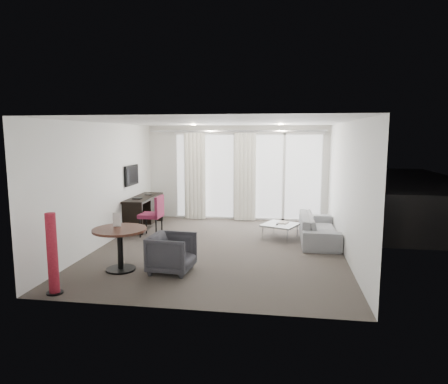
# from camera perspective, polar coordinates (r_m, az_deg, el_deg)

# --- Properties ---
(floor) EXTENTS (5.00, 6.00, 0.00)m
(floor) POSITION_cam_1_polar(r_m,az_deg,el_deg) (8.42, -0.61, -8.01)
(floor) COLOR #433C36
(floor) RESTS_ON ground
(ceiling) EXTENTS (5.00, 6.00, 0.00)m
(ceiling) POSITION_cam_1_polar(r_m,az_deg,el_deg) (8.09, -0.64, 9.97)
(ceiling) COLOR white
(ceiling) RESTS_ON ground
(wall_left) EXTENTS (0.00, 6.00, 2.60)m
(wall_left) POSITION_cam_1_polar(r_m,az_deg,el_deg) (8.90, -16.73, 1.07)
(wall_left) COLOR silver
(wall_left) RESTS_ON ground
(wall_right) EXTENTS (0.00, 6.00, 2.60)m
(wall_right) POSITION_cam_1_polar(r_m,az_deg,el_deg) (8.15, 17.02, 0.43)
(wall_right) COLOR silver
(wall_right) RESTS_ON ground
(wall_front) EXTENTS (5.00, 0.00, 2.60)m
(wall_front) POSITION_cam_1_polar(r_m,az_deg,el_deg) (5.25, -5.81, -3.35)
(wall_front) COLOR silver
(wall_front) RESTS_ON ground
(window_panel) EXTENTS (4.00, 0.02, 2.38)m
(window_panel) POSITION_cam_1_polar(r_m,az_deg,el_deg) (11.08, 3.36, 2.21)
(window_panel) COLOR white
(window_panel) RESTS_ON ground
(window_frame) EXTENTS (4.10, 0.06, 2.44)m
(window_frame) POSITION_cam_1_polar(r_m,az_deg,el_deg) (11.06, 3.35, 2.20)
(window_frame) COLOR white
(window_frame) RESTS_ON ground
(curtain_left) EXTENTS (0.60, 0.20, 2.38)m
(curtain_left) POSITION_cam_1_polar(r_m,az_deg,el_deg) (11.14, -4.18, 2.23)
(curtain_left) COLOR white
(curtain_left) RESTS_ON ground
(curtain_right) EXTENTS (0.60, 0.20, 2.38)m
(curtain_right) POSITION_cam_1_polar(r_m,az_deg,el_deg) (10.92, 3.02, 2.13)
(curtain_right) COLOR white
(curtain_right) RESTS_ON ground
(curtain_track) EXTENTS (4.80, 0.04, 0.04)m
(curtain_track) POSITION_cam_1_polar(r_m,az_deg,el_deg) (10.88, 1.74, 8.71)
(curtain_track) COLOR #B2B2B7
(curtain_track) RESTS_ON ceiling
(downlight_a) EXTENTS (0.12, 0.12, 0.02)m
(downlight_a) POSITION_cam_1_polar(r_m,az_deg,el_deg) (9.84, -4.39, 9.56)
(downlight_a) COLOR #FFE0B2
(downlight_a) RESTS_ON ceiling
(downlight_b) EXTENTS (0.12, 0.12, 0.02)m
(downlight_b) POSITION_cam_1_polar(r_m,az_deg,el_deg) (9.59, 8.11, 9.54)
(downlight_b) COLOR #FFE0B2
(downlight_b) RESTS_ON ceiling
(desk) EXTENTS (0.52, 1.67, 0.79)m
(desk) POSITION_cam_1_polar(r_m,az_deg,el_deg) (10.39, -11.38, -2.84)
(desk) COLOR black
(desk) RESTS_ON floor
(tv) EXTENTS (0.05, 0.80, 0.50)m
(tv) POSITION_cam_1_polar(r_m,az_deg,el_deg) (10.20, -13.06, 2.35)
(tv) COLOR black
(tv) RESTS_ON wall_left
(desk_chair) EXTENTS (0.54, 0.50, 0.95)m
(desk_chair) POSITION_cam_1_polar(r_m,az_deg,el_deg) (9.46, -10.42, -3.37)
(desk_chair) COLOR maroon
(desk_chair) RESTS_ON floor
(round_table) EXTENTS (0.96, 0.96, 0.74)m
(round_table) POSITION_cam_1_polar(r_m,az_deg,el_deg) (7.23, -14.60, -7.94)
(round_table) COLOR #3B1D14
(round_table) RESTS_ON floor
(menu_card) EXTENTS (0.13, 0.05, 0.24)m
(menu_card) POSITION_cam_1_polar(r_m,az_deg,el_deg) (7.33, -15.01, -4.94)
(menu_card) COLOR white
(menu_card) RESTS_ON round_table
(red_lamp) EXTENTS (0.28, 0.28, 1.22)m
(red_lamp) POSITION_cam_1_polar(r_m,az_deg,el_deg) (6.46, -23.31, -8.11)
(red_lamp) COLOR maroon
(red_lamp) RESTS_ON floor
(tub_armchair) EXTENTS (0.78, 0.76, 0.66)m
(tub_armchair) POSITION_cam_1_polar(r_m,az_deg,el_deg) (6.99, -7.47, -8.65)
(tub_armchair) COLOR #2E2E34
(tub_armchair) RESTS_ON floor
(coffee_table) EXTENTS (0.95, 0.95, 0.33)m
(coffee_table) POSITION_cam_1_polar(r_m,az_deg,el_deg) (9.28, 8.01, -5.52)
(coffee_table) COLOR gray
(coffee_table) RESTS_ON floor
(remote) EXTENTS (0.06, 0.17, 0.02)m
(remote) POSITION_cam_1_polar(r_m,az_deg,el_deg) (9.19, 7.63, -4.38)
(remote) COLOR black
(remote) RESTS_ON coffee_table
(magazine) EXTENTS (0.28, 0.32, 0.02)m
(magazine) POSITION_cam_1_polar(r_m,az_deg,el_deg) (9.37, 8.42, -4.16)
(magazine) COLOR gray
(magazine) RESTS_ON coffee_table
(sofa) EXTENTS (0.79, 2.02, 0.59)m
(sofa) POSITION_cam_1_polar(r_m,az_deg,el_deg) (9.15, 13.35, -5.01)
(sofa) COLOR gray
(sofa) RESTS_ON floor
(terrace_slab) EXTENTS (5.60, 3.00, 0.12)m
(terrace_slab) POSITION_cam_1_polar(r_m,az_deg,el_deg) (12.75, 3.92, -2.73)
(terrace_slab) COLOR #4D4D50
(terrace_slab) RESTS_ON ground
(rattan_chair_a) EXTENTS (0.58, 0.58, 0.83)m
(rattan_chair_a) POSITION_cam_1_polar(r_m,az_deg,el_deg) (12.26, 6.91, -0.97)
(rattan_chair_a) COLOR #46361D
(rattan_chair_a) RESTS_ON terrace_slab
(rattan_chair_b) EXTENTS (0.66, 0.66, 0.78)m
(rattan_chair_b) POSITION_cam_1_polar(r_m,az_deg,el_deg) (12.81, 12.86, -0.83)
(rattan_chair_b) COLOR #46361D
(rattan_chair_b) RESTS_ON terrace_slab
(rattan_table) EXTENTS (0.66, 0.66, 0.54)m
(rattan_table) POSITION_cam_1_polar(r_m,az_deg,el_deg) (12.24, 10.24, -1.74)
(rattan_table) COLOR #46361D
(rattan_table) RESTS_ON terrace_slab
(balustrade) EXTENTS (5.50, 0.06, 1.05)m
(balustrade) POSITION_cam_1_polar(r_m,az_deg,el_deg) (14.09, 4.42, 0.61)
(balustrade) COLOR #B2B2B7
(balustrade) RESTS_ON terrace_slab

